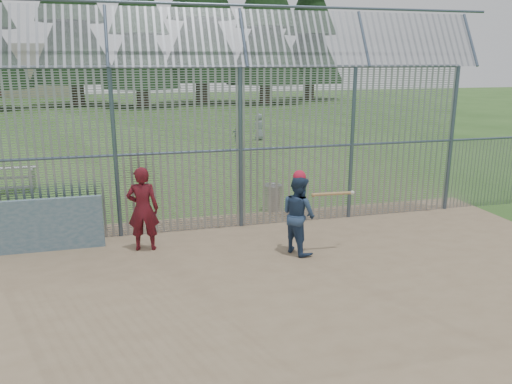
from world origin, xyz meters
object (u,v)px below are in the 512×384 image
object	(u,v)px
dugout_wall	(45,225)
trash_can	(273,197)
batter	(299,215)
onlooker	(143,209)

from	to	relation	value
dugout_wall	trash_can	xyz separation A→B (m)	(5.80, 1.75, -0.24)
batter	onlooker	distance (m)	3.44
onlooker	batter	bearing A→B (deg)	171.80
batter	onlooker	size ratio (longest dim) A/B	0.92
trash_can	onlooker	bearing A→B (deg)	-148.86
dugout_wall	onlooker	size ratio (longest dim) A/B	1.32
dugout_wall	trash_can	distance (m)	6.06
dugout_wall	onlooker	world-z (taller)	onlooker
onlooker	trash_can	distance (m)	4.33
onlooker	trash_can	world-z (taller)	onlooker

